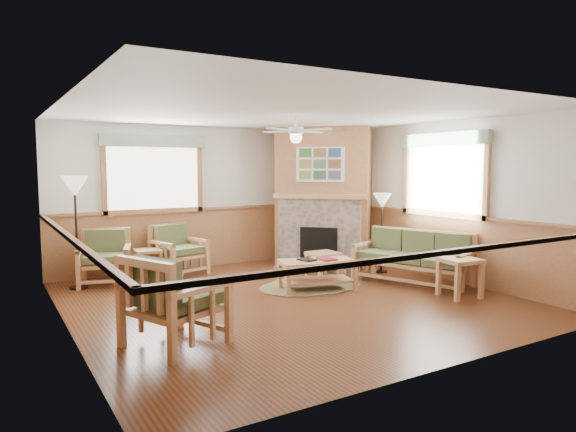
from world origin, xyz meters
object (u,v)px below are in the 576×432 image
footstool (323,264)px  armchair_left (176,299)px  end_table_chairs (148,263)px  floor_lamp_left (76,232)px  armchair_back_left (104,257)px  coffee_table (317,275)px  sofa (412,258)px  end_table_sofa (460,278)px  armchair_back_right (179,250)px  floor_lamp_right (382,233)px

footstool → armchair_left: bearing=-149.1°
end_table_chairs → floor_lamp_left: (-1.19, -0.26, 0.65)m
armchair_back_left → coffee_table: size_ratio=0.76×
sofa → armchair_left: armchair_left is taller
footstool → floor_lamp_left: 4.13m
end_table_chairs → end_table_sofa: (3.61, -3.75, 0.04)m
sofa → armchair_back_right: 4.11m
armchair_back_left → floor_lamp_left: (-0.43, -0.12, 0.46)m
armchair_left → floor_lamp_right: size_ratio=0.68×
coffee_table → armchair_back_left: bearing=159.1°
sofa → armchair_left: 4.41m
armchair_left → footstool: size_ratio=2.01×
armchair_left → end_table_chairs: 3.63m
footstool → end_table_chairs: bearing=150.2°
end_table_sofa → floor_lamp_left: size_ratio=0.32×
end_table_sofa → floor_lamp_right: (0.20, 1.98, 0.44)m
floor_lamp_left → armchair_back_right: bearing=8.3°
floor_lamp_left → floor_lamp_right: floor_lamp_left is taller
floor_lamp_left → footstool: bearing=-18.3°
coffee_table → end_table_sofa: (1.56, -1.48, 0.06)m
armchair_back_left → floor_lamp_left: floor_lamp_left is taller
floor_lamp_right → end_table_chairs: bearing=155.0°
coffee_table → footstool: size_ratio=2.34×
armchair_back_right → floor_lamp_left: floor_lamp_left is taller
end_table_chairs → floor_lamp_right: bearing=-25.0°
armchair_back_right → end_table_sofa: (3.04, -3.75, -0.15)m
armchair_back_right → footstool: bearing=-51.3°
armchair_back_right → floor_lamp_right: (3.24, -1.78, 0.29)m
armchair_back_right → armchair_left: (-1.26, -3.55, 0.06)m
sofa → end_table_sofa: bearing=-22.3°
armchair_back_left → armchair_back_right: armchair_back_right is taller
sofa → end_table_chairs: (-3.64, 2.73, -0.19)m
armchair_back_left → footstool: size_ratio=1.78×
sofa → armchair_back_right: size_ratio=2.12×
armchair_back_right → floor_lamp_right: bearing=-44.0°
end_table_chairs → end_table_sofa: 5.21m
coffee_table → floor_lamp_left: floor_lamp_left is taller
armchair_back_right → footstool: (2.11, -1.54, -0.23)m
armchair_back_left → armchair_back_right: (1.32, 0.14, 0.00)m
armchair_back_right → armchair_left: size_ratio=0.89×
coffee_table → floor_lamp_left: (-3.24, 2.02, 0.67)m
armchair_back_left → floor_lamp_right: 4.86m
coffee_table → footstool: coffee_table is taller
armchair_back_left → coffee_table: 3.53m
armchair_back_left → end_table_chairs: size_ratio=1.79×
end_table_sofa → floor_lamp_right: size_ratio=0.40×
sofa → coffee_table: 1.67m
sofa → floor_lamp_left: (-4.83, 2.48, 0.47)m
end_table_chairs → floor_lamp_left: size_ratio=0.28×
floor_lamp_left → armchair_back_left: bearing=15.1°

